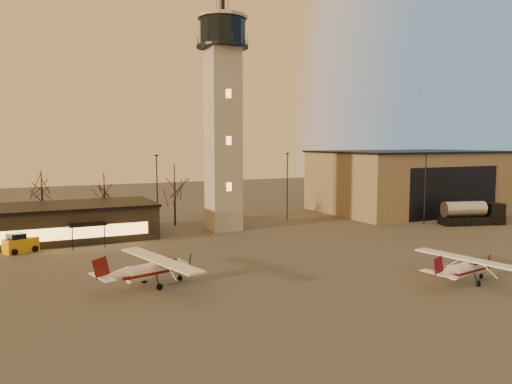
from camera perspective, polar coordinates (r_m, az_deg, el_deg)
ground at (r=42.09m, az=11.85°, el=-10.73°), size 220.00×220.00×0.00m
control_tower at (r=66.86m, az=-3.81°, el=9.59°), size 6.80×6.80×32.60m
hangar at (r=89.85m, az=17.11°, el=1.25°), size 30.60×20.60×10.30m
terminal at (r=64.78m, az=-22.83°, el=-3.30°), size 25.40×12.20×4.30m
light_poles at (r=68.14m, az=-3.67°, el=0.33°), size 58.50×12.25×10.14m
tree_row at (r=72.25m, az=-16.64°, el=0.83°), size 37.20×9.20×8.80m
cessna_front at (r=46.26m, az=23.10°, el=-8.31°), size 8.29×10.43×2.87m
cessna_rear at (r=42.53m, az=-11.34°, el=-9.04°), size 9.17×11.42×3.16m
fuel_truck at (r=78.01m, az=23.40°, el=-2.45°), size 9.54×5.05×3.40m
service_cart at (r=59.55m, az=-25.35°, el=-5.49°), size 3.75×3.12×2.10m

